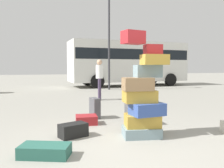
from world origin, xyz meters
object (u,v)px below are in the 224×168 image
at_px(lamp_post, 109,25).
at_px(person_bearded_onlooker, 99,76).
at_px(suitcase_maroon_foreground_near, 86,120).
at_px(suitcase_teal_foreground_far, 45,151).
at_px(parked_bus, 129,61).
at_px(suitcase_charcoal_right_side, 95,108).
at_px(suitcase_tower, 143,95).
at_px(suitcase_black_behind_tower, 73,130).
at_px(suitcase_charcoal_white_trunk, 132,111).

bearing_deg(lamp_post, person_bearded_onlooker, -111.88).
height_order(suitcase_maroon_foreground_near, lamp_post, lamp_post).
relative_size(suitcase_teal_foreground_far, parked_bus, 0.09).
relative_size(suitcase_maroon_foreground_near, suitcase_teal_foreground_far, 0.67).
relative_size(suitcase_maroon_foreground_near, suitcase_charcoal_right_side, 0.92).
distance_m(suitcase_teal_foreground_far, parked_bus, 13.82).
distance_m(suitcase_tower, suitcase_maroon_foreground_near, 1.72).
height_order(suitcase_tower, suitcase_teal_foreground_far, suitcase_tower).
relative_size(suitcase_black_behind_tower, parked_bus, 0.06).
distance_m(suitcase_black_behind_tower, person_bearded_onlooker, 5.20).
bearing_deg(lamp_post, suitcase_charcoal_white_trunk, -103.16).
bearing_deg(suitcase_teal_foreground_far, suitcase_tower, 37.23).
xyz_separation_m(suitcase_teal_foreground_far, lamp_post, (3.99, 9.83, 3.80)).
relative_size(suitcase_teal_foreground_far, lamp_post, 0.13).
relative_size(suitcase_teal_foreground_far, suitcase_charcoal_right_side, 1.39).
height_order(suitcase_charcoal_right_side, person_bearded_onlooker, person_bearded_onlooker).
xyz_separation_m(suitcase_tower, suitcase_black_behind_tower, (-1.33, 0.36, -0.68)).
bearing_deg(suitcase_tower, suitcase_teal_foreground_far, -164.53).
xyz_separation_m(suitcase_charcoal_right_side, lamp_post, (2.64, 7.44, 3.62)).
relative_size(suitcase_tower, suitcase_black_behind_tower, 3.91).
xyz_separation_m(suitcase_maroon_foreground_near, suitcase_charcoal_right_side, (0.35, 0.58, 0.17)).
height_order(suitcase_black_behind_tower, person_bearded_onlooker, person_bearded_onlooker).
distance_m(suitcase_tower, suitcase_charcoal_white_trunk, 1.06).
height_order(suitcase_maroon_foreground_near, parked_bus, parked_bus).
distance_m(person_bearded_onlooker, lamp_post, 5.32).
xyz_separation_m(suitcase_maroon_foreground_near, suitcase_charcoal_white_trunk, (1.03, -0.37, 0.23)).
height_order(suitcase_tower, person_bearded_onlooker, suitcase_tower).
bearing_deg(parked_bus, suitcase_teal_foreground_far, -120.12).
height_order(parked_bus, lamp_post, lamp_post).
distance_m(suitcase_maroon_foreground_near, suitcase_charcoal_white_trunk, 1.12).
xyz_separation_m(suitcase_charcoal_white_trunk, person_bearded_onlooker, (0.29, 4.24, 0.67)).
relative_size(suitcase_black_behind_tower, suitcase_charcoal_right_side, 0.98).
bearing_deg(suitcase_maroon_foreground_near, parked_bus, 70.09).
bearing_deg(suitcase_charcoal_right_side, suitcase_black_behind_tower, -126.75).
bearing_deg(suitcase_black_behind_tower, parked_bus, 43.62).
distance_m(suitcase_maroon_foreground_near, parked_bus, 11.76).
bearing_deg(person_bearded_onlooker, suitcase_teal_foreground_far, -3.94).
distance_m(person_bearded_onlooker, parked_bus, 7.64).
bearing_deg(suitcase_black_behind_tower, person_bearded_onlooker, 49.86).
distance_m(suitcase_charcoal_right_side, person_bearded_onlooker, 3.51).
bearing_deg(suitcase_black_behind_tower, suitcase_maroon_foreground_near, 44.62).
xyz_separation_m(suitcase_tower, suitcase_teal_foreground_far, (-1.88, -0.52, -0.72)).
xyz_separation_m(suitcase_maroon_foreground_near, suitcase_black_behind_tower, (-0.45, -0.94, 0.03)).
distance_m(suitcase_charcoal_white_trunk, person_bearded_onlooker, 4.30).
distance_m(suitcase_black_behind_tower, suitcase_charcoal_right_side, 1.72).
relative_size(suitcase_charcoal_white_trunk, parked_bus, 0.08).
distance_m(suitcase_black_behind_tower, parked_bus, 12.79).
height_order(suitcase_charcoal_white_trunk, lamp_post, lamp_post).
bearing_deg(suitcase_maroon_foreground_near, suitcase_charcoal_right_side, 65.67).
relative_size(suitcase_charcoal_white_trunk, suitcase_black_behind_tower, 1.26).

